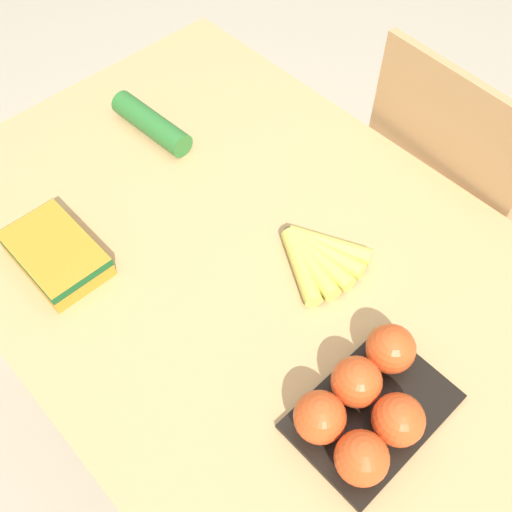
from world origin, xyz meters
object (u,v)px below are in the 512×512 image
Objects in this scene: chair at (442,211)px; banana_bunch at (316,256)px; cucumber_near at (151,123)px; tomato_pack at (367,405)px; carrot_bag at (55,253)px.

chair reaches higher than banana_bunch.
chair is at bearing 46.24° from cucumber_near.
tomato_pack is at bearing -11.44° from cucumber_near.
banana_bunch is (-0.00, -0.51, 0.28)m from chair.
carrot_bag is (-0.34, -0.36, 0.01)m from banana_bunch.
chair is 4.54× the size of cucumber_near.
chair is at bearing 68.80° from carrot_bag.
tomato_pack is at bearing -32.11° from banana_bunch.
chair is 5.46× the size of banana_bunch.
tomato_pack reaches higher than banana_bunch.
banana_bunch is at bearing 147.89° from tomato_pack.
banana_bunch is 0.83× the size of cucumber_near.
banana_bunch is at bearing 1.30° from cucumber_near.
tomato_pack is at bearing 114.60° from chair.
tomato_pack is (0.26, -0.17, 0.03)m from banana_bunch.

